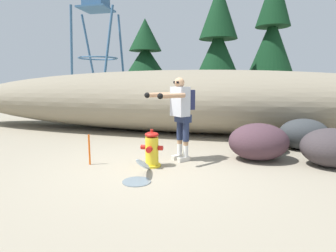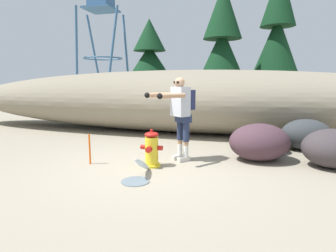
% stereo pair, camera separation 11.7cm
% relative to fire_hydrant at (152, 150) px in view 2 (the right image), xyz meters
% --- Properties ---
extents(ground_plane, '(56.00, 56.00, 0.04)m').
position_rel_fire_hydrant_xyz_m(ground_plane, '(0.04, -0.04, -0.35)').
color(ground_plane, gray).
extents(dirt_embankment, '(16.90, 3.20, 1.99)m').
position_rel_fire_hydrant_xyz_m(dirt_embankment, '(0.04, 3.94, 0.66)').
color(dirt_embankment, gray).
rests_on(dirt_embankment, ground_plane).
extents(fire_hydrant, '(0.43, 0.39, 0.72)m').
position_rel_fire_hydrant_xyz_m(fire_hydrant, '(0.00, 0.00, 0.00)').
color(fire_hydrant, yellow).
rests_on(fire_hydrant, ground_plane).
extents(hydrant_water_jet, '(0.47, 0.96, 0.45)m').
position_rel_fire_hydrant_xyz_m(hydrant_water_jet, '(0.00, -0.61, -0.19)').
color(hydrant_water_jet, silver).
rests_on(hydrant_water_jet, ground_plane).
extents(utility_worker, '(0.92, 0.99, 1.70)m').
position_rel_fire_hydrant_xyz_m(utility_worker, '(0.45, 0.53, 0.74)').
color(utility_worker, beige).
rests_on(utility_worker, ground_plane).
extents(boulder_large, '(1.29, 1.08, 0.74)m').
position_rel_fire_hydrant_xyz_m(boulder_large, '(3.15, 2.16, 0.04)').
color(boulder_large, '#333739').
rests_on(boulder_large, ground_plane).
extents(boulder_mid, '(1.24, 1.08, 0.74)m').
position_rel_fire_hydrant_xyz_m(boulder_mid, '(3.36, 0.79, 0.04)').
color(boulder_mid, '#3B3437').
rests_on(boulder_mid, ground_plane).
extents(boulder_small, '(1.46, 1.29, 0.77)m').
position_rel_fire_hydrant_xyz_m(boulder_small, '(2.02, 0.95, 0.05)').
color(boulder_small, '#462F37').
rests_on(boulder_small, ground_plane).
extents(boulder_outlier, '(1.10, 1.10, 0.65)m').
position_rel_fire_hydrant_xyz_m(boulder_outlier, '(2.17, 1.72, -0.01)').
color(boulder_outlier, '#353531').
rests_on(boulder_outlier, ground_plane).
extents(pine_tree_far_left, '(2.91, 2.91, 5.20)m').
position_rel_fire_hydrant_xyz_m(pine_tree_far_left, '(-3.63, 10.97, 2.73)').
color(pine_tree_far_left, '#47331E').
rests_on(pine_tree_far_left, ground_plane).
extents(pine_tree_left, '(2.96, 2.96, 6.45)m').
position_rel_fire_hydrant_xyz_m(pine_tree_left, '(0.61, 9.76, 2.94)').
color(pine_tree_left, '#47331E').
rests_on(pine_tree_left, ground_plane).
extents(pine_tree_center, '(2.76, 2.76, 7.46)m').
position_rel_fire_hydrant_xyz_m(pine_tree_center, '(3.34, 11.18, 3.62)').
color(pine_tree_center, '#47331E').
rests_on(pine_tree_center, ground_plane).
extents(watchtower, '(3.53, 3.53, 9.50)m').
position_rel_fire_hydrant_xyz_m(watchtower, '(-8.01, 13.65, 6.86)').
color(watchtower, '#386089').
rests_on(watchtower, ground_plane).
extents(survey_stake, '(0.04, 0.04, 0.60)m').
position_rel_fire_hydrant_xyz_m(survey_stake, '(-1.22, -0.17, -0.03)').
color(survey_stake, '#E55914').
rests_on(survey_stake, ground_plane).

